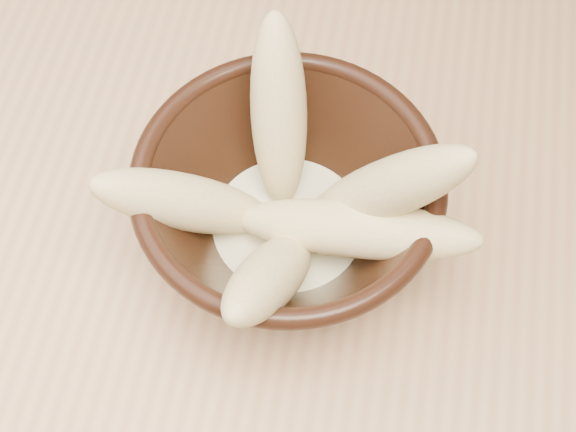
{
  "coord_description": "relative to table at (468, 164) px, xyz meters",
  "views": [
    {
      "loc": [
        -0.08,
        -0.36,
        1.22
      ],
      "look_at": [
        -0.12,
        -0.14,
        0.8
      ],
      "focal_mm": 50.0,
      "sensor_mm": 36.0,
      "label": 1
    }
  ],
  "objects": [
    {
      "name": "banana_left",
      "position": [
        -0.18,
        -0.16,
        0.15
      ],
      "size": [
        0.12,
        0.07,
        0.1
      ],
      "primitive_type": "ellipsoid",
      "rotation": [
        0.88,
        0.0,
        -1.17
      ],
      "color": "tan",
      "rests_on": "bowl"
    },
    {
      "name": "milk_puddle",
      "position": [
        -0.12,
        -0.14,
        0.11
      ],
      "size": [
        0.1,
        0.1,
        0.01
      ],
      "primitive_type": "cylinder",
      "color": "#F1EAC1",
      "rests_on": "bowl"
    },
    {
      "name": "table",
      "position": [
        0.0,
        0.0,
        0.0
      ],
      "size": [
        1.2,
        0.8,
        0.75
      ],
      "color": "tan",
      "rests_on": "ground"
    },
    {
      "name": "banana_right",
      "position": [
        -0.07,
        -0.14,
        0.17
      ],
      "size": [
        0.11,
        0.05,
        0.13
      ],
      "primitive_type": "ellipsoid",
      "rotation": [
        0.59,
        0.0,
        1.37
      ],
      "color": "tan",
      "rests_on": "bowl"
    },
    {
      "name": "banana_across",
      "position": [
        -0.08,
        -0.15,
        0.15
      ],
      "size": [
        0.15,
        0.04,
        0.07
      ],
      "primitive_type": "ellipsoid",
      "rotation": [
        1.29,
        0.0,
        1.49
      ],
      "color": "tan",
      "rests_on": "bowl"
    },
    {
      "name": "banana_front",
      "position": [
        -0.12,
        -0.19,
        0.16
      ],
      "size": [
        0.06,
        0.11,
        0.11
      ],
      "primitive_type": "ellipsoid",
      "rotation": [
        0.81,
        0.0,
        -0.22
      ],
      "color": "tan",
      "rests_on": "bowl"
    },
    {
      "name": "banana_upright",
      "position": [
        -0.13,
        -0.1,
        0.17
      ],
      "size": [
        0.05,
        0.09,
        0.13
      ],
      "primitive_type": "ellipsoid",
      "rotation": [
        0.46,
        0.0,
        3.38
      ],
      "color": "tan",
      "rests_on": "bowl"
    },
    {
      "name": "bowl",
      "position": [
        -0.12,
        -0.14,
        0.13
      ],
      "size": [
        0.18,
        0.18,
        0.1
      ],
      "rotation": [
        0.0,
        0.0,
        0.1
      ],
      "color": "black",
      "rests_on": "table"
    }
  ]
}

